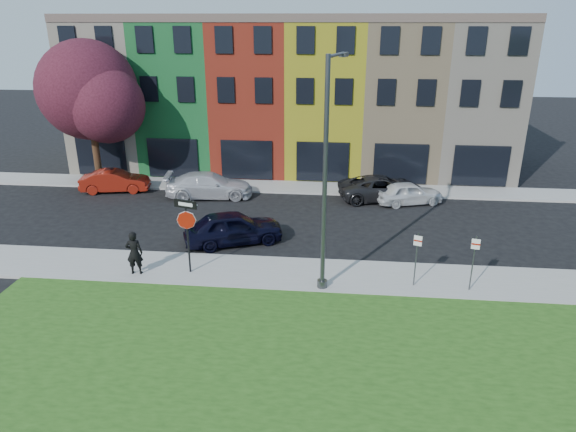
# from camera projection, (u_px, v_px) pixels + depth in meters

# --- Properties ---
(ground) EXTENTS (120.00, 120.00, 0.00)m
(ground) POSITION_uv_depth(u_px,v_px,m) (305.00, 314.00, 18.93)
(ground) COLOR black
(ground) RESTS_ON ground
(sidewalk_near) EXTENTS (40.00, 3.00, 0.12)m
(sidewalk_near) POSITION_uv_depth(u_px,v_px,m) (357.00, 277.00, 21.51)
(sidewalk_near) COLOR gray
(sidewalk_near) RESTS_ON ground
(sidewalk_far) EXTENTS (40.00, 2.40, 0.12)m
(sidewalk_far) POSITION_uv_depth(u_px,v_px,m) (275.00, 187.00, 33.12)
(sidewalk_far) COLOR gray
(sidewalk_far) RESTS_ON ground
(rowhouse_block) EXTENTS (30.00, 10.12, 10.00)m
(rowhouse_block) POSITION_uv_depth(u_px,v_px,m) (292.00, 96.00, 37.05)
(rowhouse_block) COLOR beige
(rowhouse_block) RESTS_ON ground
(stop_sign) EXTENTS (1.02, 0.34, 3.23)m
(stop_sign) POSITION_uv_depth(u_px,v_px,m) (187.00, 222.00, 21.00)
(stop_sign) COLOR black
(stop_sign) RESTS_ON sidewalk_near
(man) EXTENTS (0.80, 0.62, 1.90)m
(man) POSITION_uv_depth(u_px,v_px,m) (134.00, 253.00, 21.37)
(man) COLOR black
(man) RESTS_ON sidewalk_near
(sedan_near) EXTENTS (5.21, 6.05, 1.61)m
(sedan_near) POSITION_uv_depth(u_px,v_px,m) (233.00, 227.00, 24.68)
(sedan_near) COLOR black
(sedan_near) RESTS_ON ground
(parked_car_red) EXTENTS (3.02, 4.73, 1.38)m
(parked_car_red) POSITION_uv_depth(u_px,v_px,m) (115.00, 181.00, 32.16)
(parked_car_red) COLOR maroon
(parked_car_red) RESTS_ON ground
(parked_car_silver) EXTENTS (3.58, 5.81, 1.51)m
(parked_car_silver) POSITION_uv_depth(u_px,v_px,m) (209.00, 185.00, 31.11)
(parked_car_silver) COLOR silver
(parked_car_silver) RESTS_ON ground
(parked_car_dark) EXTENTS (4.58, 6.20, 1.44)m
(parked_car_dark) POSITION_uv_depth(u_px,v_px,m) (382.00, 188.00, 30.73)
(parked_car_dark) COLOR black
(parked_car_dark) RESTS_ON ground
(parked_car_white) EXTENTS (3.84, 4.81, 1.33)m
(parked_car_white) POSITION_uv_depth(u_px,v_px,m) (409.00, 193.00, 30.02)
(parked_car_white) COLOR silver
(parked_car_white) RESTS_ON ground
(street_lamp) EXTENTS (0.92, 2.53, 8.96)m
(street_lamp) POSITION_uv_depth(u_px,v_px,m) (326.00, 178.00, 19.15)
(street_lamp) COLOR #414446
(street_lamp) RESTS_ON sidewalk_near
(parking_sign_a) EXTENTS (0.30, 0.16, 2.29)m
(parking_sign_a) POSITION_uv_depth(u_px,v_px,m) (417.00, 253.00, 20.22)
(parking_sign_a) COLOR #414446
(parking_sign_a) RESTS_ON sidewalk_near
(parking_sign_b) EXTENTS (0.32, 0.12, 2.31)m
(parking_sign_b) POSITION_uv_depth(u_px,v_px,m) (474.00, 257.00, 19.87)
(parking_sign_b) COLOR #414446
(parking_sign_b) RESTS_ON sidewalk_near
(tree_purple) EXTENTS (7.27, 6.36, 9.03)m
(tree_purple) POSITION_uv_depth(u_px,v_px,m) (90.00, 92.00, 31.55)
(tree_purple) COLOR black
(tree_purple) RESTS_ON sidewalk_far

